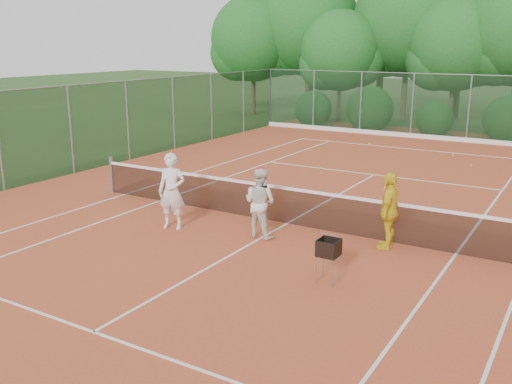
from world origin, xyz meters
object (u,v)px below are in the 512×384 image
at_px(player_center_grp, 260,202).
at_px(player_yellow, 389,211).
at_px(player_white, 172,191).
at_px(ball_hopper, 329,249).

xyz_separation_m(player_center_grp, player_yellow, (2.80, 0.77, 0.03)).
xyz_separation_m(player_white, player_yellow, (4.95, 1.32, -0.07)).
bearing_deg(player_center_grp, player_yellow, 15.41).
bearing_deg(player_center_grp, ball_hopper, -33.45).
relative_size(player_white, player_center_grp, 1.11).
height_order(player_white, player_yellow, player_white).
bearing_deg(ball_hopper, player_yellow, 94.34).
bearing_deg(player_white, player_center_grp, -4.16).
bearing_deg(player_yellow, player_white, -79.87).
relative_size(player_center_grp, ball_hopper, 1.95).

